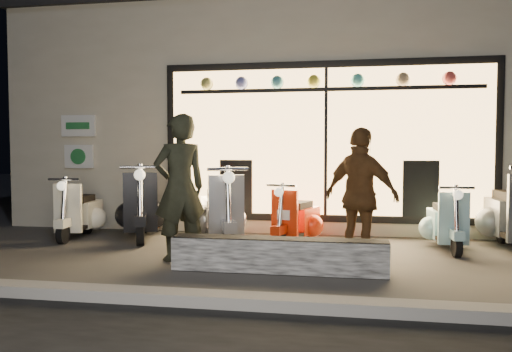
% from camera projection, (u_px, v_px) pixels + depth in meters
% --- Properties ---
extents(ground, '(40.00, 40.00, 0.00)m').
position_uv_depth(ground, '(258.00, 259.00, 6.48)').
color(ground, '#383533').
rests_on(ground, ground).
extents(kerb, '(40.00, 0.25, 0.12)m').
position_uv_depth(kerb, '(221.00, 300.00, 4.51)').
color(kerb, slate).
rests_on(kerb, ground).
extents(shop_building, '(10.20, 6.23, 4.20)m').
position_uv_depth(shop_building, '(295.00, 120.00, 11.27)').
color(shop_building, beige).
rests_on(shop_building, ground).
extents(graffiti_barrier, '(2.49, 0.28, 0.40)m').
position_uv_depth(graffiti_barrier, '(278.00, 255.00, 5.77)').
color(graffiti_barrier, black).
rests_on(graffiti_barrier, ground).
extents(scooter_silver, '(0.90, 1.56, 1.13)m').
position_uv_depth(scooter_silver, '(220.00, 213.00, 7.59)').
color(scooter_silver, black).
rests_on(scooter_silver, ground).
extents(scooter_red, '(0.67, 1.25, 0.90)m').
position_uv_depth(scooter_red, '(298.00, 220.00, 7.57)').
color(scooter_red, black).
rests_on(scooter_red, ground).
extents(scooter_black, '(0.88, 1.57, 1.14)m').
position_uv_depth(scooter_black, '(142.00, 209.00, 8.18)').
color(scooter_black, black).
rests_on(scooter_black, ground).
extents(scooter_cream, '(0.53, 1.33, 0.95)m').
position_uv_depth(scooter_cream, '(81.00, 213.00, 8.19)').
color(scooter_cream, black).
rests_on(scooter_cream, ground).
extents(scooter_blue, '(0.41, 1.25, 0.90)m').
position_uv_depth(scooter_blue, '(445.00, 223.00, 7.21)').
color(scooter_blue, black).
rests_on(scooter_blue, ground).
extents(scooter_grey, '(0.53, 1.61, 1.16)m').
position_uv_depth(scooter_grey, '(511.00, 215.00, 7.24)').
color(scooter_grey, black).
rests_on(scooter_grey, ground).
extents(man, '(0.82, 0.77, 1.88)m').
position_uv_depth(man, '(180.00, 187.00, 6.39)').
color(man, black).
rests_on(man, ground).
extents(woman, '(1.06, 0.89, 1.70)m').
position_uv_depth(woman, '(361.00, 196.00, 6.15)').
color(woman, brown).
rests_on(woman, ground).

